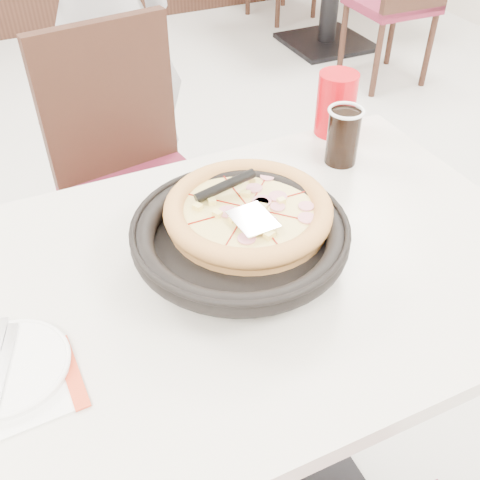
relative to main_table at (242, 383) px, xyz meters
name	(u,v)px	position (x,y,z in m)	size (l,w,h in m)	color
floor	(248,420)	(0.08, 0.12, -0.38)	(7.00, 7.00, 0.00)	#B7B7B2
main_table	(242,383)	(0.00, 0.00, 0.00)	(1.20, 0.80, 0.75)	beige
chair_far	(145,196)	(-0.01, 0.68, 0.10)	(0.42, 0.42, 0.95)	black
trivet	(267,248)	(0.06, 0.01, 0.39)	(0.11, 0.11, 0.04)	black
pizza_pan	(240,243)	(0.00, 0.02, 0.42)	(0.37, 0.37, 0.01)	black
pizza	(248,216)	(0.04, 0.06, 0.44)	(0.31, 0.31, 0.02)	tan
pizza_server	(253,219)	(0.03, 0.01, 0.47)	(0.07, 0.09, 0.00)	white
napkin	(22,389)	(-0.42, -0.11, 0.38)	(0.15, 0.15, 0.00)	white
side_plate	(9,368)	(-0.44, -0.07, 0.38)	(0.19, 0.19, 0.01)	white
fork	(3,366)	(-0.44, -0.07, 0.39)	(0.02, 0.17, 0.00)	white
cola_glass	(343,138)	(0.37, 0.24, 0.44)	(0.08, 0.08, 0.13)	black
red_cup	(336,104)	(0.43, 0.37, 0.45)	(0.10, 0.10, 0.16)	#B8060F
diner_person	(100,23)	(0.04, 1.22, 0.45)	(0.60, 0.39, 1.64)	#A1A0A5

